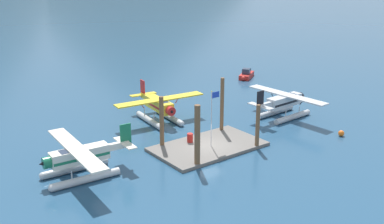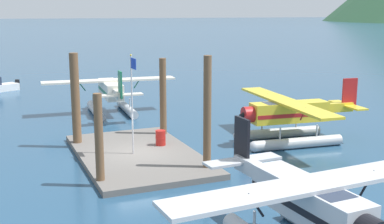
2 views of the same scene
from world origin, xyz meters
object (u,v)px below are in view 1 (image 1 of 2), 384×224
at_px(flagpole, 213,111).
at_px(seaplane_yellow_bow_centre, 159,108).
at_px(seaplane_cream_port_fwd, 80,159).
at_px(seaplane_silver_stbd_fwd, 284,104).
at_px(fuel_drum, 190,138).
at_px(boat_red_open_east, 246,75).
at_px(mooring_buoy, 341,133).

bearing_deg(flagpole, seaplane_yellow_bow_centre, 88.13).
relative_size(seaplane_cream_port_fwd, seaplane_silver_stbd_fwd, 1.00).
bearing_deg(fuel_drum, seaplane_yellow_bow_centre, 79.01).
bearing_deg(seaplane_yellow_bow_centre, seaplane_silver_stbd_fwd, -31.13).
height_order(seaplane_cream_port_fwd, seaplane_silver_stbd_fwd, same).
distance_m(seaplane_cream_port_fwd, boat_red_open_east, 38.81).
bearing_deg(mooring_buoy, seaplane_silver_stbd_fwd, 90.33).
distance_m(flagpole, seaplane_yellow_bow_centre, 9.89).
xyz_separation_m(fuel_drum, mooring_buoy, (13.79, -7.43, -0.43)).
bearing_deg(fuel_drum, boat_red_open_east, 35.53).
xyz_separation_m(mooring_buoy, seaplane_yellow_bow_centre, (-12.29, 15.14, 1.27)).
bearing_deg(seaplane_cream_port_fwd, flagpole, -7.92).
bearing_deg(fuel_drum, seaplane_silver_stbd_fwd, 1.31).
xyz_separation_m(seaplane_yellow_bow_centre, seaplane_cream_port_fwd, (-12.93, -7.90, 0.00)).
xyz_separation_m(mooring_buoy, seaplane_cream_port_fwd, (-25.22, 7.24, 1.27)).
distance_m(seaplane_silver_stbd_fwd, boat_red_open_east, 19.13).
height_order(fuel_drum, mooring_buoy, fuel_drum).
bearing_deg(seaplane_cream_port_fwd, boat_red_open_east, 25.90).
relative_size(fuel_drum, seaplane_yellow_bow_centre, 0.08).
distance_m(seaplane_yellow_bow_centre, boat_red_open_east, 23.78).
bearing_deg(fuel_drum, mooring_buoy, -28.32).
xyz_separation_m(flagpole, mooring_buoy, (12.61, -5.49, -3.40)).
xyz_separation_m(flagpole, boat_red_open_east, (22.28, 18.70, -3.22)).
height_order(flagpole, seaplane_silver_stbd_fwd, flagpole).
xyz_separation_m(flagpole, seaplane_cream_port_fwd, (-12.62, 1.76, -2.13)).
distance_m(fuel_drum, mooring_buoy, 15.67).
height_order(fuel_drum, seaplane_yellow_bow_centre, seaplane_yellow_bow_centre).
bearing_deg(seaplane_cream_port_fwd, fuel_drum, 0.94).
xyz_separation_m(mooring_buoy, boat_red_open_east, (9.68, 24.19, 0.18)).
distance_m(fuel_drum, seaplane_silver_stbd_fwd, 13.77).
height_order(flagpole, mooring_buoy, flagpole).
relative_size(mooring_buoy, seaplane_silver_stbd_fwd, 0.06).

